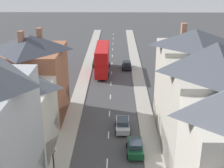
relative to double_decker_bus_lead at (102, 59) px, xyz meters
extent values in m
cube|color=#A8A399|center=(-3.29, -10.20, -2.75)|extent=(2.20, 104.00, 0.14)
cube|color=#A8A399|center=(6.91, -10.20, -2.75)|extent=(2.20, 104.00, 0.14)
cube|color=silver|center=(1.81, -30.20, -2.81)|extent=(0.14, 1.80, 0.01)
cube|color=silver|center=(1.81, -24.20, -2.81)|extent=(0.14, 1.80, 0.01)
cube|color=silver|center=(1.81, -18.20, -2.81)|extent=(0.14, 1.80, 0.01)
cube|color=silver|center=(1.81, -12.20, -2.81)|extent=(0.14, 1.80, 0.01)
cube|color=silver|center=(1.81, -6.20, -2.81)|extent=(0.14, 1.80, 0.01)
cube|color=silver|center=(1.81, -0.20, -2.81)|extent=(0.14, 1.80, 0.01)
cube|color=silver|center=(1.81, 5.80, -2.81)|extent=(0.14, 1.80, 0.01)
cube|color=silver|center=(1.81, 11.80, -2.81)|extent=(0.14, 1.80, 0.01)
cube|color=silver|center=(1.81, 17.80, -2.81)|extent=(0.14, 1.80, 0.01)
cube|color=silver|center=(1.81, 23.80, -2.81)|extent=(0.14, 1.80, 0.01)
cube|color=silver|center=(1.81, 29.80, -2.81)|extent=(0.14, 1.80, 0.01)
cube|color=silver|center=(1.81, 35.80, -2.81)|extent=(0.14, 1.80, 0.01)
cube|color=beige|center=(-8.39, -27.71, 1.06)|extent=(8.00, 7.88, 7.75)
cube|color=olive|center=(-4.45, -27.71, -1.22)|extent=(0.12, 7.25, 3.20)
pyramid|color=#565B66|center=(-8.39, -27.71, 5.96)|extent=(8.00, 7.88, 2.04)
cube|color=brown|center=(-8.14, -28.40, 6.68)|extent=(0.60, 0.90, 1.44)
cube|color=brown|center=(-8.25, -25.44, 6.43)|extent=(0.60, 0.90, 0.94)
cube|color=#A36042|center=(-8.39, -19.15, 2.08)|extent=(8.00, 9.23, 9.80)
cube|color=navy|center=(-4.45, -19.15, -1.22)|extent=(0.12, 8.49, 3.20)
pyramid|color=#383D47|center=(-8.39, -19.15, 7.88)|extent=(8.00, 9.23, 1.80)
cube|color=#99664C|center=(-9.25, -19.97, 8.68)|extent=(0.60, 0.90, 1.59)
cube|color=#99664C|center=(-7.44, -17.79, 8.67)|extent=(0.60, 0.90, 1.56)
cube|color=#BCB7A8|center=(12.01, -30.44, 2.50)|extent=(8.00, 8.85, 10.63)
cube|color=olive|center=(8.07, -30.44, -1.22)|extent=(0.12, 8.14, 3.20)
pyramid|color=#474C56|center=(12.01, -30.44, 9.24)|extent=(8.00, 8.85, 2.86)
cube|color=#BCB7A8|center=(12.01, -22.29, 2.76)|extent=(8.00, 7.45, 11.15)
cube|color=navy|center=(8.07, -22.29, -1.22)|extent=(0.12, 6.85, 3.20)
pyramid|color=#474C56|center=(12.01, -22.29, 9.30)|extent=(8.00, 7.45, 1.92)
cube|color=#99664C|center=(10.93, -20.66, 9.96)|extent=(0.60, 0.90, 1.33)
cube|color=red|center=(0.01, -0.02, -1.17)|extent=(2.44, 10.80, 2.50)
cube|color=red|center=(0.01, -0.02, 1.23)|extent=(2.44, 10.58, 2.30)
cube|color=red|center=(0.01, -0.02, 2.43)|extent=(2.39, 10.37, 0.10)
cube|color=#28333D|center=(0.01, 5.33, -0.97)|extent=(2.20, 0.10, 1.20)
cube|color=#28333D|center=(0.01, 5.33, 1.33)|extent=(2.20, 0.10, 1.10)
cube|color=#28333D|center=(-1.18, -0.02, -0.92)|extent=(0.06, 9.18, 0.90)
cube|color=#28333D|center=(-1.18, -0.02, 1.33)|extent=(0.06, 9.18, 0.90)
cube|color=yellow|center=(0.01, 5.33, 2.13)|extent=(1.34, 0.08, 0.32)
cylinder|color=black|center=(-1.21, 3.32, -2.32)|extent=(0.30, 1.00, 1.00)
cylinder|color=black|center=(1.23, 3.32, -2.32)|extent=(0.30, 1.00, 1.00)
cylinder|color=black|center=(-1.21, -2.99, -2.32)|extent=(0.30, 1.00, 1.00)
cylinder|color=black|center=(1.23, -2.99, -2.32)|extent=(0.30, 1.00, 1.00)
cube|color=#144728|center=(4.91, -28.17, -2.14)|extent=(1.70, 3.82, 0.74)
cube|color=#28333D|center=(4.91, -28.36, -1.47)|extent=(1.46, 1.91, 0.60)
cylinder|color=black|center=(4.06, -26.99, -2.51)|extent=(0.20, 0.62, 0.62)
cylinder|color=black|center=(5.76, -26.99, -2.51)|extent=(0.20, 0.62, 0.62)
cylinder|color=black|center=(4.06, -29.35, -2.51)|extent=(0.20, 0.62, 0.62)
cylinder|color=black|center=(5.76, -29.35, -2.51)|extent=(0.20, 0.62, 0.62)
cube|color=#144728|center=(-1.29, 4.54, -2.14)|extent=(1.70, 4.10, 0.74)
cube|color=#28333D|center=(-1.29, 4.34, -1.47)|extent=(1.46, 2.05, 0.60)
cylinder|color=black|center=(-2.14, 5.81, -2.51)|extent=(0.20, 0.62, 0.62)
cylinder|color=black|center=(-0.44, 5.81, -2.51)|extent=(0.20, 0.62, 0.62)
cylinder|color=black|center=(-2.14, 3.27, -2.51)|extent=(0.20, 0.62, 0.62)
cylinder|color=black|center=(-0.44, 3.27, -2.51)|extent=(0.20, 0.62, 0.62)
cube|color=black|center=(4.91, 2.35, -2.15)|extent=(1.70, 3.86, 0.71)
cube|color=#28333D|center=(4.91, 2.16, -1.50)|extent=(1.46, 1.93, 0.60)
cylinder|color=black|center=(4.06, 3.55, -2.51)|extent=(0.20, 0.62, 0.62)
cylinder|color=black|center=(5.76, 3.55, -2.51)|extent=(0.20, 0.62, 0.62)
cylinder|color=black|center=(4.06, 1.16, -2.51)|extent=(0.20, 0.62, 0.62)
cylinder|color=black|center=(5.76, 1.16, -2.51)|extent=(0.20, 0.62, 0.62)
cube|color=#B7BABF|center=(3.61, -22.87, -2.14)|extent=(1.70, 4.09, 0.74)
cube|color=#28333D|center=(3.61, -23.07, -1.47)|extent=(1.46, 2.05, 0.60)
cylinder|color=black|center=(2.76, -21.60, -2.51)|extent=(0.20, 0.62, 0.62)
cylinder|color=black|center=(4.46, -21.60, -2.51)|extent=(0.20, 0.62, 0.62)
cylinder|color=black|center=(2.76, -24.14, -2.51)|extent=(0.20, 0.62, 0.62)
cylinder|color=black|center=(4.46, -24.14, -2.51)|extent=(0.20, 0.62, 0.62)
cylinder|color=black|center=(-2.44, -36.26, 2.58)|extent=(0.08, 0.90, 0.08)
cube|color=beige|center=(-2.44, -35.81, 2.50)|extent=(0.20, 0.32, 0.20)
camera|label=1|loc=(2.74, -58.46, 17.33)|focal=50.00mm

